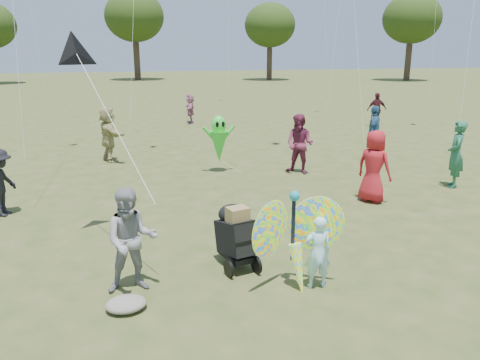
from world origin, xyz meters
The scene contains 17 objects.
ground centered at (0.00, 0.00, 0.00)m, with size 160.00×160.00×0.00m, color #51592B.
child_girl centered at (0.29, -1.10, 0.59)m, with size 0.43×0.28×1.18m, color #AFEBF8.
adult_man centered at (-2.48, -0.38, 0.83)m, with size 0.80×0.63×1.65m, color gray.
grey_bag centered at (-2.64, -0.96, 0.09)m, with size 0.59×0.48×0.19m, color gray.
crowd_a centered at (3.50, 2.51, 0.89)m, with size 0.87×0.57×1.78m, color #A91B21.
crowd_b centered at (-5.04, 3.95, 0.77)m, with size 0.99×0.57×1.53m, color black.
crowd_c centered at (6.22, 6.87, 0.90)m, with size 1.06×0.44×1.81m, color #2E577F.
crowd_d centered at (-2.61, 8.88, 0.92)m, with size 1.71×0.54×1.84m, color tan.
crowd_e centered at (2.87, 5.55, 0.90)m, with size 0.87×0.68×1.80m, color maroon.
crowd_f centered at (6.32, 2.99, 0.91)m, with size 0.66×0.44×1.82m, color #246244.
crowd_h centered at (10.23, 13.04, 0.81)m, with size 0.95×0.40×1.63m, color #46171F.
crowd_j centered at (1.61, 16.63, 0.74)m, with size 1.37×0.44×1.47m, color #B26588.
jogging_stroller centered at (-0.71, 0.00, 0.61)m, with size 0.63×1.10×1.09m.
butterfly_kite centered at (-0.05, -1.01, 0.80)m, with size 1.74×0.75×1.78m.
delta_kite_rig centered at (-3.12, 2.00, 3.54)m, with size 1.50×2.63×2.65m.
alien_kite centered at (0.58, 6.39, 0.97)m, with size 1.12×0.69×1.74m.
tree_line centered at (3.67, 44.99, 6.86)m, with size 91.78×33.60×10.79m.
Camera 1 is at (-2.76, -7.18, 3.61)m, focal length 35.00 mm.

